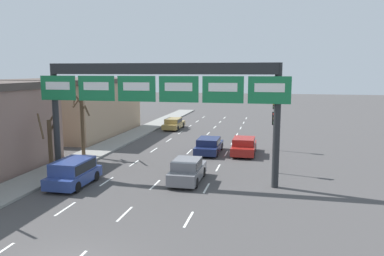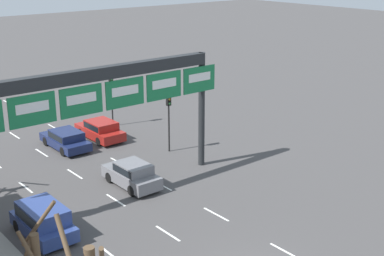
{
  "view_description": "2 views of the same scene",
  "coord_description": "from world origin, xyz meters",
  "px_view_note": "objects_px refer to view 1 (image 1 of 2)",
  "views": [
    {
      "loc": [
        7.08,
        -10.82,
        7.13
      ],
      "look_at": [
        1.95,
        13.04,
        3.39
      ],
      "focal_mm": 35.0,
      "sensor_mm": 36.0,
      "label": 1
    },
    {
      "loc": [
        -14.36,
        -13.45,
        13.49
      ],
      "look_at": [
        2.23,
        6.77,
        4.99
      ],
      "focal_mm": 50.0,
      "sensor_mm": 36.0,
      "label": 2
    }
  ],
  "objects_px": {
    "suv_blue": "(73,171)",
    "traffic_light_mid_block": "(274,114)",
    "car_red": "(244,145)",
    "car_grey": "(187,170)",
    "traffic_light_near_gantry": "(274,129)",
    "car_gold": "(174,123)",
    "car_navy": "(209,145)",
    "sign_gantry": "(159,86)",
    "tree_bare_third": "(50,140)",
    "tree_bare_closest": "(82,117)"
  },
  "relations": [
    {
      "from": "traffic_light_near_gantry",
      "to": "suv_blue",
      "type": "bearing_deg",
      "value": -154.97
    },
    {
      "from": "car_red",
      "to": "car_grey",
      "type": "bearing_deg",
      "value": -108.43
    },
    {
      "from": "sign_gantry",
      "to": "car_gold",
      "type": "bearing_deg",
      "value": 102.49
    },
    {
      "from": "suv_blue",
      "to": "traffic_light_mid_block",
      "type": "relative_size",
      "value": 0.87
    },
    {
      "from": "car_red",
      "to": "car_grey",
      "type": "distance_m",
      "value": 9.39
    },
    {
      "from": "suv_blue",
      "to": "traffic_light_near_gantry",
      "type": "xyz_separation_m",
      "value": [
        12.19,
        5.7,
        2.18
      ]
    },
    {
      "from": "car_gold",
      "to": "suv_blue",
      "type": "height_order",
      "value": "suv_blue"
    },
    {
      "from": "car_red",
      "to": "sign_gantry",
      "type": "bearing_deg",
      "value": -118.31
    },
    {
      "from": "car_navy",
      "to": "suv_blue",
      "type": "bearing_deg",
      "value": -121.55
    },
    {
      "from": "sign_gantry",
      "to": "traffic_light_mid_block",
      "type": "bearing_deg",
      "value": 56.98
    },
    {
      "from": "car_red",
      "to": "traffic_light_near_gantry",
      "type": "distance_m",
      "value": 6.45
    },
    {
      "from": "tree_bare_third",
      "to": "traffic_light_near_gantry",
      "type": "bearing_deg",
      "value": 11.07
    },
    {
      "from": "suv_blue",
      "to": "traffic_light_near_gantry",
      "type": "relative_size",
      "value": 0.94
    },
    {
      "from": "traffic_light_near_gantry",
      "to": "tree_bare_third",
      "type": "bearing_deg",
      "value": -168.93
    },
    {
      "from": "sign_gantry",
      "to": "tree_bare_third",
      "type": "bearing_deg",
      "value": 177.06
    },
    {
      "from": "tree_bare_closest",
      "to": "traffic_light_mid_block",
      "type": "bearing_deg",
      "value": 20.88
    },
    {
      "from": "sign_gantry",
      "to": "car_grey",
      "type": "relative_size",
      "value": 3.89
    },
    {
      "from": "car_navy",
      "to": "traffic_light_near_gantry",
      "type": "distance_m",
      "value": 7.95
    },
    {
      "from": "car_navy",
      "to": "sign_gantry",
      "type": "bearing_deg",
      "value": -101.69
    },
    {
      "from": "car_navy",
      "to": "tree_bare_third",
      "type": "height_order",
      "value": "tree_bare_third"
    },
    {
      "from": "car_navy",
      "to": "traffic_light_near_gantry",
      "type": "relative_size",
      "value": 1.08
    },
    {
      "from": "car_gold",
      "to": "traffic_light_near_gantry",
      "type": "xyz_separation_m",
      "value": [
        11.99,
        -17.9,
        2.37
      ]
    },
    {
      "from": "sign_gantry",
      "to": "suv_blue",
      "type": "height_order",
      "value": "sign_gantry"
    },
    {
      "from": "car_navy",
      "to": "suv_blue",
      "type": "distance_m",
      "value": 12.88
    },
    {
      "from": "tree_bare_closest",
      "to": "suv_blue",
      "type": "bearing_deg",
      "value": -65.97
    },
    {
      "from": "car_grey",
      "to": "tree_bare_third",
      "type": "height_order",
      "value": "tree_bare_third"
    },
    {
      "from": "suv_blue",
      "to": "tree_bare_closest",
      "type": "height_order",
      "value": "tree_bare_closest"
    },
    {
      "from": "car_gold",
      "to": "tree_bare_third",
      "type": "bearing_deg",
      "value": -99.42
    },
    {
      "from": "car_navy",
      "to": "traffic_light_near_gantry",
      "type": "bearing_deg",
      "value": -44.04
    },
    {
      "from": "car_navy",
      "to": "tree_bare_third",
      "type": "bearing_deg",
      "value": -140.32
    },
    {
      "from": "car_gold",
      "to": "car_navy",
      "type": "bearing_deg",
      "value": -62.64
    },
    {
      "from": "car_gold",
      "to": "car_navy",
      "type": "distance_m",
      "value": 14.21
    },
    {
      "from": "traffic_light_mid_block",
      "to": "car_gold",
      "type": "bearing_deg",
      "value": 139.89
    },
    {
      "from": "car_red",
      "to": "car_grey",
      "type": "xyz_separation_m",
      "value": [
        -2.97,
        -8.9,
        0.02
      ]
    },
    {
      "from": "car_gold",
      "to": "car_grey",
      "type": "distance_m",
      "value": 22.3
    },
    {
      "from": "car_grey",
      "to": "sign_gantry",
      "type": "bearing_deg",
      "value": -178.59
    },
    {
      "from": "car_navy",
      "to": "suv_blue",
      "type": "height_order",
      "value": "suv_blue"
    },
    {
      "from": "sign_gantry",
      "to": "car_navy",
      "type": "xyz_separation_m",
      "value": [
        1.81,
        8.72,
        -5.44
      ]
    },
    {
      "from": "car_navy",
      "to": "car_grey",
      "type": "relative_size",
      "value": 1.11
    },
    {
      "from": "traffic_light_near_gantry",
      "to": "tree_bare_third",
      "type": "xyz_separation_m",
      "value": [
        -15.46,
        -3.02,
        -0.82
      ]
    },
    {
      "from": "car_navy",
      "to": "traffic_light_near_gantry",
      "type": "height_order",
      "value": "traffic_light_near_gantry"
    },
    {
      "from": "car_gold",
      "to": "car_red",
      "type": "xyz_separation_m",
      "value": [
        9.55,
        -12.4,
        0.05
      ]
    },
    {
      "from": "sign_gantry",
      "to": "tree_bare_third",
      "type": "distance_m",
      "value": 9.09
    },
    {
      "from": "car_gold",
      "to": "car_grey",
      "type": "relative_size",
      "value": 1.16
    },
    {
      "from": "car_red",
      "to": "tree_bare_closest",
      "type": "relative_size",
      "value": 0.75
    },
    {
      "from": "car_gold",
      "to": "traffic_light_mid_block",
      "type": "distance_m",
      "value": 15.93
    },
    {
      "from": "car_gold",
      "to": "car_navy",
      "type": "xyz_separation_m",
      "value": [
        6.53,
        -12.62,
        0.0
      ]
    },
    {
      "from": "sign_gantry",
      "to": "traffic_light_mid_block",
      "type": "relative_size",
      "value": 3.51
    },
    {
      "from": "car_gold",
      "to": "car_red",
      "type": "bearing_deg",
      "value": -52.39
    },
    {
      "from": "car_gold",
      "to": "tree_bare_third",
      "type": "xyz_separation_m",
      "value": [
        -3.47,
        -20.93,
        1.55
      ]
    }
  ]
}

